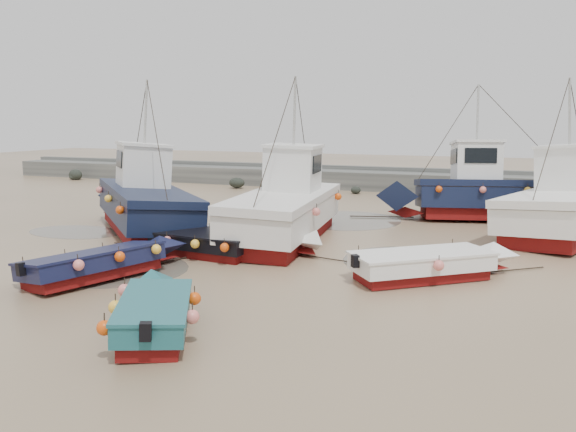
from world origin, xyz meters
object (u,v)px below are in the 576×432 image
(cabin_boat_3, at_px, (570,203))
(person, at_px, (159,231))
(dinghy_2, at_px, (155,306))
(dinghy_1, at_px, (105,259))
(dinghy_4, at_px, (194,239))
(dinghy_3, at_px, (433,261))
(dinghy_5, at_px, (265,235))
(cabin_boat_0, at_px, (141,200))
(cabin_boat_1, at_px, (288,205))
(cabin_boat_2, at_px, (484,192))

(cabin_boat_3, bearing_deg, person, -141.59)
(dinghy_2, bearing_deg, person, 95.24)
(dinghy_1, bearing_deg, dinghy_4, 93.90)
(dinghy_2, xyz_separation_m, dinghy_3, (5.16, 6.40, -0.02))
(dinghy_5, bearing_deg, cabin_boat_3, 134.88)
(cabin_boat_3, relative_size, person, 5.67)
(dinghy_5, bearing_deg, person, -94.47)
(dinghy_5, height_order, person, dinghy_5)
(cabin_boat_0, bearing_deg, cabin_boat_3, -27.99)
(dinghy_2, height_order, dinghy_4, same)
(cabin_boat_1, height_order, cabin_boat_3, same)
(dinghy_1, distance_m, dinghy_4, 3.56)
(cabin_boat_1, relative_size, cabin_boat_2, 1.09)
(dinghy_3, bearing_deg, cabin_boat_3, 114.57)
(dinghy_2, distance_m, person, 11.50)
(dinghy_4, bearing_deg, dinghy_2, -150.75)
(dinghy_5, bearing_deg, dinghy_2, 17.76)
(dinghy_2, height_order, cabin_boat_2, cabin_boat_2)
(dinghy_3, xyz_separation_m, dinghy_4, (-8.03, 0.06, 0.01))
(cabin_boat_1, bearing_deg, dinghy_1, -117.97)
(dinghy_2, bearing_deg, dinghy_1, 112.92)
(dinghy_5, height_order, cabin_boat_2, cabin_boat_2)
(dinghy_5, distance_m, person, 5.81)
(cabin_boat_0, bearing_deg, dinghy_2, -98.84)
(dinghy_2, xyz_separation_m, dinghy_5, (-0.87, 7.93, -0.01))
(cabin_boat_1, bearing_deg, cabin_boat_2, 39.71)
(cabin_boat_0, bearing_deg, dinghy_4, -80.13)
(dinghy_2, distance_m, cabin_boat_3, 17.44)
(dinghy_2, distance_m, cabin_boat_1, 10.34)
(cabin_boat_1, xyz_separation_m, cabin_boat_2, (6.94, 7.07, 0.03))
(cabin_boat_1, distance_m, person, 5.73)
(cabin_boat_3, bearing_deg, cabin_boat_0, -141.56)
(dinghy_5, height_order, cabin_boat_1, cabin_boat_1)
(dinghy_4, bearing_deg, dinghy_5, -48.24)
(cabin_boat_0, distance_m, cabin_boat_2, 15.38)
(dinghy_5, bearing_deg, dinghy_3, 87.28)
(dinghy_1, xyz_separation_m, dinghy_2, (3.84, -3.04, 0.02))
(dinghy_5, xyz_separation_m, person, (-5.56, 1.59, -0.55))
(cabin_boat_0, height_order, cabin_boat_2, same)
(dinghy_4, height_order, cabin_boat_3, cabin_boat_3)
(cabin_boat_1, xyz_separation_m, person, (-5.53, -0.75, -1.30))
(dinghy_1, relative_size, dinghy_4, 1.03)
(cabin_boat_0, bearing_deg, cabin_boat_1, -37.14)
(cabin_boat_1, bearing_deg, cabin_boat_3, 17.37)
(dinghy_4, height_order, cabin_boat_2, cabin_boat_2)
(dinghy_2, height_order, dinghy_5, same)
(dinghy_3, height_order, cabin_boat_1, cabin_boat_1)
(cabin_boat_1, height_order, person, cabin_boat_1)
(dinghy_1, relative_size, cabin_boat_3, 0.60)
(dinghy_3, bearing_deg, dinghy_2, -77.32)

